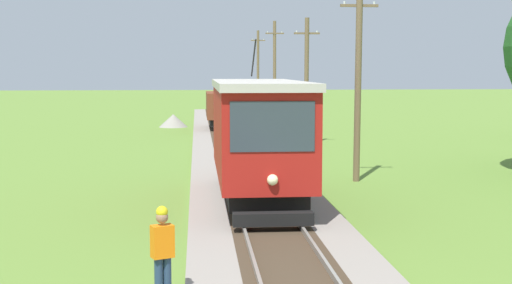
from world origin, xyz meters
TOP-DOWN VIEW (x-y plane):
  - red_tram at (0.00, 12.18)m, footprint 2.60×8.54m
  - freight_car at (0.00, 37.63)m, footprint 2.40×5.20m
  - utility_pole_near_tram at (4.07, 16.35)m, footprint 1.40×0.35m
  - utility_pole_mid at (4.07, 28.26)m, footprint 1.40×0.39m
  - utility_pole_far at (4.07, 43.49)m, footprint 1.40×0.45m
  - utility_pole_distant at (4.07, 57.70)m, footprint 1.40×0.33m
  - gravel_pile at (-3.57, 41.19)m, footprint 2.07×2.07m
  - track_worker at (-2.48, 3.47)m, footprint 0.44×0.37m

SIDE VIEW (x-z plane):
  - gravel_pile at x=-3.57m, z-range 0.00..0.94m
  - track_worker at x=-2.48m, z-range 0.09..1.88m
  - freight_car at x=0.00m, z-range 0.40..2.71m
  - red_tram at x=0.00m, z-range -0.20..4.59m
  - utility_pole_mid at x=4.07m, z-range 0.10..7.02m
  - utility_pole_near_tram at x=4.07m, z-range 0.10..7.46m
  - utility_pole_far at x=4.07m, z-range 0.10..7.91m
  - utility_pole_distant at x=4.07m, z-range 0.10..7.98m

